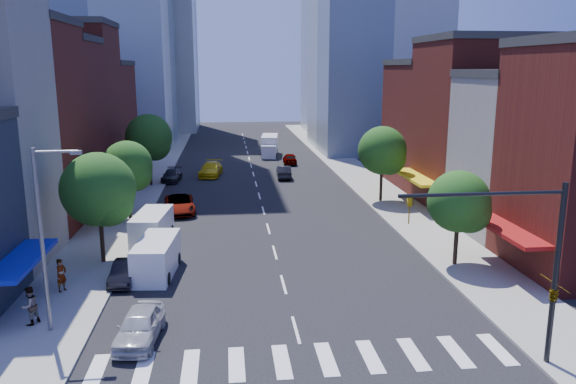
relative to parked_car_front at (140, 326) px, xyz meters
name	(u,v)px	position (x,y,z in m)	size (l,w,h in m)	color
ground	(296,330)	(7.50, 0.32, -0.78)	(220.00, 220.00, 0.00)	black
sidewalk_left	(147,179)	(-5.00, 40.32, -0.70)	(5.00, 120.00, 0.15)	gray
sidewalk_right	(357,174)	(20.00, 40.32, -0.70)	(5.00, 120.00, 0.15)	gray
crosswalk	(304,360)	(7.50, -2.68, -0.77)	(19.00, 3.00, 0.01)	silver
bldg_left_3	(33,125)	(-13.50, 29.32, 6.72)	(12.00, 8.00, 15.00)	#571815
bldg_left_4	(59,108)	(-13.50, 37.82, 7.72)	(12.00, 9.00, 17.00)	#571B14
bldg_left_5	(82,119)	(-13.50, 47.32, 5.72)	(12.00, 10.00, 13.00)	#571815
bldg_right_1	(541,157)	(28.50, 15.32, 5.22)	(12.00, 8.00, 12.00)	beige
bldg_right_2	(489,126)	(28.50, 24.32, 6.72)	(12.00, 10.00, 15.00)	#571B14
bldg_right_3	(447,126)	(28.50, 34.32, 5.72)	(12.00, 10.00, 13.00)	#571815
traffic_signal	(543,275)	(17.44, -4.18, 3.38)	(7.24, 2.24, 8.00)	black
streetlight	(45,229)	(-4.31, 1.32, 4.50)	(2.25, 0.25, 9.00)	slate
tree_left_near	(101,192)	(-3.85, 11.25, 4.09)	(4.80, 4.80, 7.30)	black
tree_left_mid	(129,168)	(-3.85, 22.25, 3.75)	(4.20, 4.20, 6.65)	black
tree_left_far	(150,139)	(-3.85, 36.25, 4.43)	(5.00, 5.00, 7.75)	black
tree_right_near	(461,204)	(19.15, 8.25, 3.41)	(4.00, 4.00, 6.20)	black
tree_right_far	(384,152)	(19.15, 26.25, 4.09)	(4.60, 4.60, 7.20)	black
parked_car_front	(140,326)	(0.00, 0.00, 0.00)	(1.83, 4.55, 1.55)	#AAABAF
parked_car_second	(125,272)	(-2.00, 7.80, -0.13)	(1.37, 3.92, 1.29)	black
parked_car_third	(180,204)	(0.00, 24.32, 0.00)	(2.58, 5.60, 1.56)	#999999
parked_car_rear	(172,176)	(-2.00, 38.86, -0.09)	(1.91, 4.70, 1.36)	black
cargo_van_near	(156,258)	(-0.24, 8.78, 0.35)	(2.63, 5.53, 2.28)	white
cargo_van_far	(152,228)	(-1.35, 15.59, 0.36)	(2.74, 5.59, 2.30)	white
taxi	(211,169)	(2.38, 41.66, 0.05)	(2.32, 5.70, 1.65)	#DABD0B
traffic_car_oncoming	(284,172)	(10.93, 39.39, -0.04)	(1.56, 4.49, 1.48)	black
traffic_car_far	(290,159)	(12.78, 49.15, -0.04)	(1.74, 4.33, 1.48)	#999999
box_truck	(270,146)	(10.63, 56.66, 0.64)	(3.01, 7.62, 2.98)	silver
pedestrian_near	(61,275)	(-5.28, 6.37, 0.34)	(0.70, 0.46, 1.93)	#999999
pedestrian_far	(30,306)	(-5.65, 2.11, 0.36)	(0.96, 0.74, 1.97)	#999999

